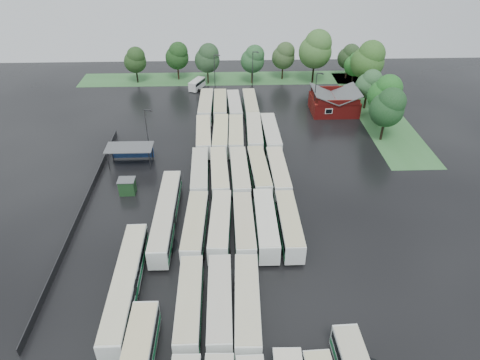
{
  "coord_description": "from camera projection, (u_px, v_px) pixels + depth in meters",
  "views": [
    {
      "loc": [
        -0.04,
        -44.9,
        40.22
      ],
      "look_at": [
        2.0,
        12.0,
        2.5
      ],
      "focal_mm": 32.0,
      "sensor_mm": 36.0,
      "label": 1
    }
  ],
  "objects": [
    {
      "name": "ground",
      "position": [
        229.0,
        243.0,
        59.62
      ],
      "size": [
        160.0,
        160.0,
        0.0
      ],
      "primitive_type": "plane",
      "color": "black",
      "rests_on": "ground"
    },
    {
      "name": "brick_building",
      "position": [
        334.0,
        104.0,
        94.94
      ],
      "size": [
        10.07,
        8.6,
        5.39
      ],
      "color": "maroon",
      "rests_on": "ground"
    },
    {
      "name": "wash_shed",
      "position": [
        130.0,
        149.0,
        75.81
      ],
      "size": [
        8.2,
        4.2,
        3.58
      ],
      "color": "#2D2D30",
      "rests_on": "ground"
    },
    {
      "name": "utility_hut",
      "position": [
        127.0,
        186.0,
        68.91
      ],
      "size": [
        2.7,
        2.2,
        2.62
      ],
      "color": "#163A19",
      "rests_on": "ground"
    },
    {
      "name": "grass_strip_north",
      "position": [
        233.0,
        78.0,
        113.67
      ],
      "size": [
        80.0,
        10.0,
        0.01
      ],
      "primitive_type": "cube",
      "color": "#346C34",
      "rests_on": "ground"
    },
    {
      "name": "grass_strip_east",
      "position": [
        377.0,
        111.0,
        96.29
      ],
      "size": [
        10.0,
        50.0,
        0.01
      ],
      "primitive_type": "cube",
      "color": "#346C34",
      "rests_on": "ground"
    },
    {
      "name": "west_fence",
      "position": [
        83.0,
        208.0,
        65.29
      ],
      "size": [
        0.1,
        50.0,
        1.2
      ],
      "primitive_type": "cube",
      "color": "#2D2D30",
      "rests_on": "ground"
    },
    {
      "name": "bus_r1c0",
      "position": [
        190.0,
        304.0,
        48.15
      ],
      "size": [
        2.74,
        12.65,
        3.52
      ],
      "rotation": [
        0.0,
        0.0,
        0.0
      ],
      "color": "silver",
      "rests_on": "ground"
    },
    {
      "name": "bus_r1c1",
      "position": [
        220.0,
        304.0,
        48.21
      ],
      "size": [
        2.74,
        12.79,
        3.56
      ],
      "rotation": [
        0.0,
        0.0,
        0.0
      ],
      "color": "silver",
      "rests_on": "ground"
    },
    {
      "name": "bus_r1c2",
      "position": [
        247.0,
        305.0,
        48.0
      ],
      "size": [
        3.17,
        13.22,
        3.66
      ],
      "rotation": [
        0.0,
        0.0,
        -0.03
      ],
      "color": "silver",
      "rests_on": "ground"
    },
    {
      "name": "bus_r2c0",
      "position": [
        195.0,
        227.0,
        59.36
      ],
      "size": [
        3.32,
        13.2,
        3.64
      ],
      "rotation": [
        0.0,
        0.0,
        -0.04
      ],
      "color": "silver",
      "rests_on": "ground"
    },
    {
      "name": "bus_r2c1",
      "position": [
        220.0,
        225.0,
        59.75
      ],
      "size": [
        3.36,
        13.0,
        3.58
      ],
      "rotation": [
        0.0,
        0.0,
        -0.05
      ],
      "color": "silver",
      "rests_on": "ground"
    },
    {
      "name": "bus_r2c2",
      "position": [
        244.0,
        226.0,
        59.54
      ],
      "size": [
        2.81,
        12.65,
        3.52
      ],
      "rotation": [
        0.0,
        0.0,
        0.01
      ],
      "color": "silver",
      "rests_on": "ground"
    },
    {
      "name": "bus_r2c3",
      "position": [
        266.0,
        224.0,
        59.84
      ],
      "size": [
        2.86,
        13.16,
        3.66
      ],
      "rotation": [
        0.0,
        0.0,
        -0.0
      ],
      "color": "silver",
      "rests_on": "ground"
    },
    {
      "name": "bus_r2c4",
      "position": [
        289.0,
        225.0,
        59.82
      ],
      "size": [
        2.73,
        12.76,
        3.55
      ],
      "rotation": [
        0.0,
        0.0,
        0.0
      ],
      "color": "silver",
      "rests_on": "ground"
    },
    {
      "name": "bus_r3c0",
      "position": [
        200.0,
        174.0,
        70.84
      ],
      "size": [
        3.01,
        12.83,
        3.55
      ],
      "rotation": [
        0.0,
        0.0,
        0.02
      ],
      "color": "silver",
      "rests_on": "ground"
    },
    {
      "name": "bus_r3c1",
      "position": [
        219.0,
        174.0,
        70.8
      ],
      "size": [
        3.3,
        13.11,
        3.62
      ],
      "rotation": [
        0.0,
        0.0,
        0.04
      ],
      "color": "silver",
      "rests_on": "ground"
    },
    {
      "name": "bus_r3c2",
      "position": [
        240.0,
        174.0,
        70.73
      ],
      "size": [
        3.11,
        13.16,
        3.65
      ],
      "rotation": [
        0.0,
        0.0,
        0.03
      ],
      "color": "silver",
      "rests_on": "ground"
    },
    {
      "name": "bus_r3c3",
      "position": [
        259.0,
        172.0,
        71.2
      ],
      "size": [
        3.36,
        12.98,
        3.58
      ],
      "rotation": [
        0.0,
        0.0,
        0.05
      ],
      "color": "silver",
      "rests_on": "ground"
    },
    {
      "name": "bus_r3c4",
      "position": [
        278.0,
        173.0,
        70.98
      ],
      "size": [
        2.97,
        12.91,
        3.58
      ],
      "rotation": [
        0.0,
        0.0,
        0.02
      ],
      "color": "silver",
      "rests_on": "ground"
    },
    {
      "name": "bus_r4c0",
      "position": [
        204.0,
        136.0,
        81.93
      ],
      "size": [
        3.25,
        13.03,
        3.6
      ],
      "rotation": [
        0.0,
        0.0,
        0.04
      ],
      "color": "silver",
      "rests_on": "ground"
    },
    {
      "name": "bus_r4c1",
      "position": [
        221.0,
        136.0,
        82.0
      ],
      "size": [
        3.15,
        13.27,
        3.67
      ],
      "rotation": [
        0.0,
        0.0,
        -0.03
      ],
      "color": "silver",
      "rests_on": "ground"
    },
    {
      "name": "bus_r4c2",
      "position": [
        236.0,
        136.0,
        82.15
      ],
      "size": [
        3.05,
        12.91,
        3.57
      ],
      "rotation": [
        0.0,
        0.0,
        -0.03
      ],
      "color": "silver",
      "rests_on": "ground"
    },
    {
      "name": "bus_r4c3",
      "position": [
        254.0,
        134.0,
        82.58
      ],
      "size": [
        3.14,
        13.42,
        3.72
      ],
      "rotation": [
        0.0,
        0.0,
        -0.02
      ],
      "color": "silver",
      "rests_on": "ground"
    },
    {
      "name": "bus_r4c4",
      "position": [
        271.0,
        135.0,
        82.31
      ],
      "size": [
        3.07,
        13.35,
        3.7
      ],
      "rotation": [
        0.0,
        0.0,
        0.02
      ],
      "color": "silver",
      "rests_on": "ground"
    },
    {
      "name": "bus_r5c0",
      "position": [
        206.0,
        106.0,
        93.44
      ],
      "size": [
        3.09,
        13.37,
        3.71
      ],
      "rotation": [
        0.0,
        0.0,
        -0.02
      ],
      "color": "silver",
      "rests_on": "ground"
    },
    {
      "name": "bus_r5c1",
      "position": [
        220.0,
        106.0,
        93.71
      ],
      "size": [
        2.77,
        12.91,
        3.59
      ],
      "rotation": [
        0.0,
        0.0,
        -0.0
      ],
      "color": "silver",
      "rests_on": "ground"
    },
    {
      "name": "bus_r5c2",
      "position": [
        234.0,
        107.0,
        93.55
      ],
      "size": [
        3.15,
        12.72,
        3.52
      ],
      "rotation": [
        0.0,
        0.0,
        0.04
      ],
      "color": "silver",
      "rests_on": "ground"
    },
    {
      "name": "bus_r5c3",
      "position": [
        250.0,
        106.0,
        93.68
      ],
      "size": [
        3.01,
        13.13,
        3.64
      ],
      "rotation": [
        0.0,
        0.0,
        0.02
      ],
      "color": "silver",
      "rests_on": "ground"
    },
    {
      "name": "artic_bus_west_b",
      "position": [
        166.0,
        215.0,
        61.65
      ],
      "size": [
        2.9,
        19.18,
        3.55
      ],
      "rotation": [
        0.0,
        0.0,
        -0.01
      ],
      "color": "silver",
      "rests_on": "ground"
    },
    {
      "name": "artic_bus_west_c",
      "position": [
        126.0,
        285.0,
        50.54
      ],
      "size": [
        2.91,
        19.03,
        3.53
      ],
      "rotation": [
        0.0,
        0.0,
        0.01
      ],
      "color": "silver",
      "rests_on": "ground"
    },
    {
      "name": "minibus",
      "position": [
        197.0,
        84.0,
        106.66
      ],
      "size": [
        4.07,
        5.8,
        2.38
      ],
      "rotation": [
        0.0,
        0.0,
        -0.42
      ],
      "color": "silver",
      "rests_on": "ground"
    },
    {
      "name": "tree_north_0",
      "position": [
        135.0,
        60.0,
        107.93
      ],
      "size": [
        5.61,
        5.61,
        9.29
      ],
      "color": "black",
      "rests_on": "ground"
    },
    {
      "name": "tree_north_1",
      "position": [
        177.0,
        56.0,
        109.51
      ],
      "size": [
        5.98,
        5.98,
        9.9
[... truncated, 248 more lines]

